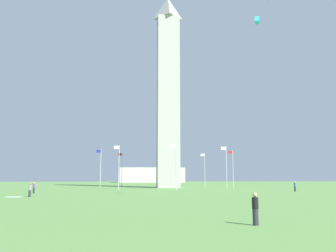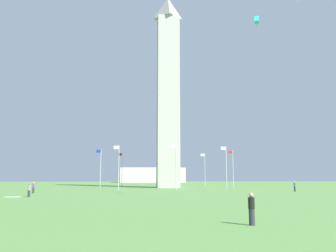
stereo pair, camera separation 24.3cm
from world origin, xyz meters
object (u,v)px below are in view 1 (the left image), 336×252
(flagpole_nw, at_px, (122,168))
(flagpole_n, at_px, (100,167))
(flagpole_se, at_px, (226,166))
(flagpole_ne, at_px, (119,165))
(flagpole_w, at_px, (162,169))
(flagpole_e, at_px, (176,165))
(person_gray_shirt, at_px, (30,190))
(person_black_shirt, at_px, (255,209))
(kite_cyan_box, at_px, (257,20))
(picnic_blanket_near_first_person, at_px, (13,197))
(person_blue_shirt, at_px, (295,186))
(flagpole_s, at_px, (233,167))
(flagpole_sw, at_px, (205,168))
(distant_building, at_px, (152,175))
(person_purple_shirt, at_px, (34,188))
(obelisk_monument, at_px, (168,89))

(flagpole_nw, bearing_deg, flagpole_n, 67.50)
(flagpole_se, bearing_deg, flagpole_ne, -0.00)
(flagpole_w, bearing_deg, flagpole_e, 90.00)
(flagpole_nw, bearing_deg, person_gray_shirt, 78.55)
(flagpole_e, height_order, person_gray_shirt, flagpole_e)
(flagpole_n, height_order, flagpole_se, same)
(person_black_shirt, relative_size, kite_cyan_box, 0.57)
(picnic_blanket_near_first_person, bearing_deg, person_blue_shirt, -163.05)
(flagpole_se, relative_size, person_black_shirt, 5.47)
(flagpole_s, bearing_deg, flagpole_e, 45.00)
(flagpole_nw, bearing_deg, flagpole_w, -157.50)
(flagpole_e, xyz_separation_m, flagpole_nw, (10.89, -26.29, 0.00))
(flagpole_ne, relative_size, flagpole_w, 1.00)
(person_black_shirt, height_order, picnic_blanket_near_first_person, person_black_shirt)
(kite_cyan_box, bearing_deg, person_gray_shirt, 16.83)
(flagpole_sw, bearing_deg, flagpole_w, -22.50)
(flagpole_n, height_order, person_gray_shirt, flagpole_n)
(distant_building, bearing_deg, flagpole_se, 95.56)
(picnic_blanket_near_first_person, bearing_deg, flagpole_w, -113.40)
(flagpole_n, xyz_separation_m, distant_building, (-16.63, -88.24, -1.33))
(person_purple_shirt, relative_size, picnic_blanket_near_first_person, 0.91)
(flagpole_s, height_order, flagpole_nw, same)
(person_purple_shirt, distance_m, kite_cyan_box, 45.11)
(flagpole_n, bearing_deg, flagpole_e, 135.00)
(flagpole_w, xyz_separation_m, person_purple_shirt, (22.84, 41.86, -3.95))
(flagpole_sw, relative_size, distant_building, 0.29)
(obelisk_monument, height_order, flagpole_w, obelisk_monument)
(obelisk_monument, height_order, flagpole_n, obelisk_monument)
(person_gray_shirt, bearing_deg, kite_cyan_box, -76.75)
(obelisk_monument, relative_size, flagpole_nw, 5.32)
(person_blue_shirt, distance_m, person_black_shirt, 45.90)
(flagpole_nw, relative_size, picnic_blanket_near_first_person, 4.85)
(person_blue_shirt, height_order, distant_building, distant_building)
(flagpole_se, distance_m, person_blue_shirt, 15.94)
(person_black_shirt, bearing_deg, flagpole_n, 36.86)
(flagpole_n, xyz_separation_m, flagpole_se, (-26.29, 10.89, 0.00))
(flagpole_se, xyz_separation_m, flagpole_nw, (21.78, -21.78, 0.00))
(flagpole_se, xyz_separation_m, picnic_blanket_near_first_person, (33.41, 25.77, -4.75))
(person_blue_shirt, bearing_deg, person_black_shirt, 107.03)
(flagpole_n, height_order, flagpole_ne, same)
(obelisk_monument, xyz_separation_m, person_black_shirt, (2.23, 64.61, -22.43))
(flagpole_ne, bearing_deg, flagpole_e, 157.50)
(person_gray_shirt, xyz_separation_m, person_black_shirt, (-18.39, 27.73, -0.05))
(obelisk_monument, bearing_deg, person_blue_shirt, 128.53)
(person_purple_shirt, xyz_separation_m, kite_cyan_box, (-35.38, 0.41, 27.98))
(obelisk_monument, bearing_deg, distant_building, -90.77)
(flagpole_n, bearing_deg, obelisk_monument, 180.00)
(kite_cyan_box, bearing_deg, obelisk_monument, -65.08)
(flagpole_ne, bearing_deg, obelisk_monument, -135.15)
(flagpole_e, height_order, distant_building, flagpole_e)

